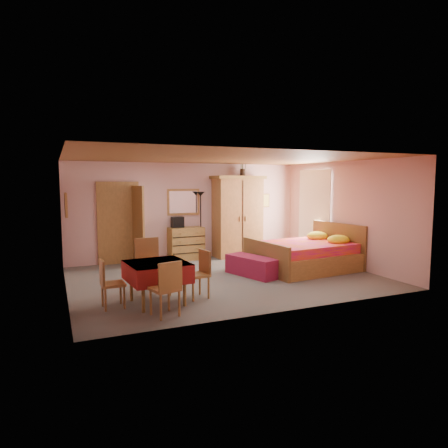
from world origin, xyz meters
name	(u,v)px	position (x,y,z in m)	size (l,w,h in m)	color
floor	(225,277)	(0.00, 0.00, 0.00)	(6.50, 6.50, 0.00)	#5F5B54
ceiling	(225,158)	(0.00, 0.00, 2.60)	(6.50, 6.50, 0.00)	brown
wall_back	(189,211)	(0.00, 2.50, 1.30)	(6.50, 0.10, 2.60)	tan
wall_front	(288,232)	(0.00, -2.50, 1.30)	(6.50, 0.10, 2.60)	tan
wall_left	(64,225)	(-3.25, 0.00, 1.30)	(0.10, 5.00, 2.60)	tan
wall_right	(345,214)	(3.25, 0.00, 1.30)	(0.10, 5.00, 2.60)	tan
doorway	(119,224)	(-1.90, 2.47, 1.02)	(1.06, 0.12, 2.15)	#9E6B35
window	(315,205)	(3.21, 1.20, 1.45)	(0.08, 1.40, 1.95)	white
picture_left	(66,205)	(-3.22, -0.60, 1.70)	(0.04, 0.32, 0.42)	orange
picture_back	(265,200)	(2.35, 2.47, 1.55)	(0.30, 0.04, 0.40)	#D8BF59
chest_of_drawers	(186,244)	(-0.16, 2.29, 0.44)	(0.93, 0.47, 0.88)	olive
wall_mirror	(183,202)	(-0.16, 2.50, 1.55)	(0.91, 0.05, 0.72)	white
stereo	(177,222)	(-0.38, 2.34, 1.02)	(0.31, 0.23, 0.29)	black
floor_lamp	(201,225)	(0.26, 2.27, 0.91)	(0.23, 0.23, 1.83)	black
wardrobe	(238,216)	(1.33, 2.19, 1.13)	(1.44, 0.74, 2.26)	#AE6F3B
sunflower_vase	(243,166)	(1.54, 2.30, 2.54)	(0.22, 0.22, 0.55)	yellow
bed	(303,247)	(2.04, 0.00, 0.53)	(2.31, 1.82, 1.07)	#DE1578
bench	(252,266)	(0.62, -0.08, 0.22)	(0.48, 1.30, 0.43)	maroon
dining_table	(157,283)	(-1.83, -1.27, 0.36)	(0.99, 0.99, 0.72)	maroon
chair_south	(165,288)	(-1.87, -1.94, 0.44)	(0.40, 0.40, 0.88)	#9D6835
chair_north	(150,266)	(-1.78, -0.51, 0.51)	(0.46, 0.46, 1.02)	olive
chair_west	(113,284)	(-2.56, -1.21, 0.41)	(0.37, 0.37, 0.82)	#A06936
chair_east	(196,274)	(-1.10, -1.22, 0.43)	(0.39, 0.39, 0.86)	olive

